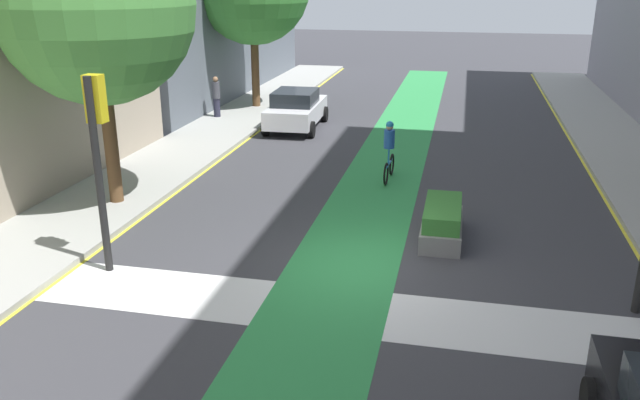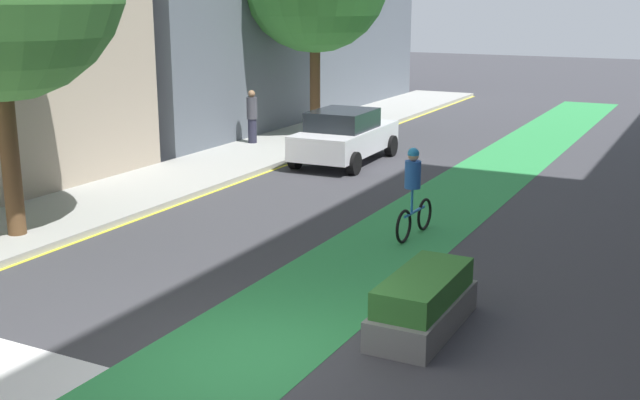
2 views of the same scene
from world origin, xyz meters
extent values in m
plane|color=#38383D|center=(0.00, 0.00, 0.00)|extent=(120.00, 120.00, 0.00)
cube|color=#2D8C47|center=(-0.38, 0.00, 0.00)|extent=(2.40, 60.00, 0.01)
cube|color=silver|center=(0.00, -2.00, 0.00)|extent=(12.00, 1.80, 0.01)
cube|color=#9E9E99|center=(-7.50, 0.00, 0.07)|extent=(3.00, 60.00, 0.15)
cube|color=yellow|center=(-6.00, 0.00, 0.01)|extent=(0.16, 60.00, 0.01)
cylinder|color=black|center=(-5.21, -1.34, 2.05)|extent=(0.16, 0.16, 4.11)
cube|color=gold|center=(-5.21, -1.14, 3.63)|extent=(0.35, 0.28, 0.95)
sphere|color=#3F0A0A|center=(-5.21, -1.00, 3.93)|extent=(0.20, 0.20, 0.20)
sphere|color=yellow|center=(-5.21, -1.00, 3.63)|extent=(0.20, 0.20, 0.20)
sphere|color=#0C3814|center=(-5.21, -1.00, 3.33)|extent=(0.20, 0.20, 0.20)
cube|color=silver|center=(-4.64, 12.42, 0.67)|extent=(1.96, 4.26, 0.70)
cube|color=black|center=(-4.63, 12.22, 1.29)|extent=(1.67, 2.06, 0.55)
cylinder|color=black|center=(-5.59, 13.85, 0.32)|extent=(0.24, 0.65, 0.64)
cylinder|color=black|center=(-3.79, 13.92, 0.32)|extent=(0.24, 0.65, 0.64)
cylinder|color=black|center=(-5.48, 10.91, 0.32)|extent=(0.24, 0.65, 0.64)
cylinder|color=black|center=(-3.68, 10.98, 0.32)|extent=(0.24, 0.65, 0.64)
torus|color=black|center=(-0.13, 6.82, 0.34)|extent=(0.09, 0.68, 0.68)
torus|color=black|center=(-0.18, 5.77, 0.34)|extent=(0.09, 0.68, 0.68)
cylinder|color=#2672BF|center=(-0.15, 6.30, 0.52)|extent=(0.11, 0.95, 0.06)
cylinder|color=#2672BF|center=(-0.16, 6.15, 0.79)|extent=(0.05, 0.05, 0.50)
cylinder|color=#2659B2|center=(-0.16, 6.15, 1.31)|extent=(0.32, 0.32, 0.55)
sphere|color=tan|center=(-0.16, 6.15, 1.70)|extent=(0.22, 0.22, 0.22)
sphere|color=#268CCC|center=(-0.16, 6.15, 1.74)|extent=(0.23, 0.23, 0.23)
cylinder|color=#262638|center=(-8.36, 13.21, 0.54)|extent=(0.28, 0.28, 0.78)
cylinder|color=#3F3F47|center=(-8.36, 13.21, 1.28)|extent=(0.34, 0.34, 0.70)
sphere|color=#8C6647|center=(-8.36, 13.21, 1.74)|extent=(0.23, 0.23, 0.23)
cylinder|color=brown|center=(-7.06, 2.35, 1.83)|extent=(0.36, 0.36, 3.37)
sphere|color=#478C3D|center=(-7.06, 2.35, 5.24)|extent=(4.91, 4.91, 4.91)
cylinder|color=brown|center=(-7.45, 15.85, 1.90)|extent=(0.36, 0.36, 3.51)
cube|color=slate|center=(1.62, 1.98, 0.23)|extent=(0.93, 2.33, 0.45)
cube|color=#33722D|center=(1.62, 1.98, 0.65)|extent=(0.84, 2.09, 0.40)
camera|label=1|loc=(1.88, -12.57, 5.98)|focal=36.32mm
camera|label=2|loc=(5.20, -8.21, 4.69)|focal=44.20mm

